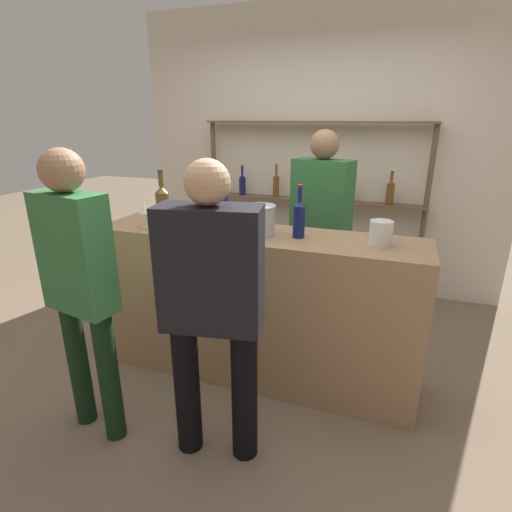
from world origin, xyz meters
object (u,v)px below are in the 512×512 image
ice_bucket (259,220)px  customer_center (212,300)px  counter_bottle_2 (163,206)px  wine_glass (145,209)px  customer_left (79,278)px  cork_jar (381,233)px  server_behind_counter (320,220)px  counter_bottle_3 (221,206)px  counter_bottle_1 (299,218)px  counter_bottle_0 (194,212)px

ice_bucket → customer_center: customer_center is taller
counter_bottle_2 → wine_glass: (-0.12, -0.02, -0.02)m
customer_left → cork_jar: bearing=-49.1°
customer_center → customer_left: bearing=86.0°
customer_center → server_behind_counter: (0.23, 1.50, 0.06)m
counter_bottle_3 → cork_jar: counter_bottle_3 is taller
counter_bottle_2 → ice_bucket: (0.67, 0.05, -0.05)m
wine_glass → server_behind_counter: server_behind_counter is taller
counter_bottle_1 → customer_center: (-0.24, -0.76, -0.25)m
wine_glass → counter_bottle_2: bearing=10.6°
counter_bottle_3 → server_behind_counter: size_ratio=0.22×
counter_bottle_2 → counter_bottle_3: counter_bottle_2 is taller
wine_glass → cork_jar: 1.53m
cork_jar → customer_center: bearing=-133.1°
counter_bottle_3 → server_behind_counter: (0.56, 0.66, -0.21)m
counter_bottle_1 → wine_glass: counter_bottle_1 is taller
customer_left → ice_bucket: bearing=-31.4°
cork_jar → customer_left: (-1.45, -0.86, -0.15)m
customer_center → counter_bottle_2: bearing=34.6°
ice_bucket → cork_jar: bearing=3.9°
customer_center → counter_bottle_3: bearing=10.5°
counter_bottle_2 → cork_jar: counter_bottle_2 is taller
counter_bottle_0 → ice_bucket: size_ratio=1.60×
ice_bucket → cork_jar: (0.73, 0.05, -0.03)m
server_behind_counter → customer_left: (-0.96, -1.59, -0.01)m
wine_glass → ice_bucket: 0.79m
wine_glass → cork_jar: size_ratio=1.16×
wine_glass → customer_left: customer_left is taller
cork_jar → server_behind_counter: 0.89m
ice_bucket → customer_center: 0.76m
customer_left → wine_glass: bearing=16.1°
ice_bucket → server_behind_counter: size_ratio=0.12×
counter_bottle_0 → counter_bottle_1: (0.68, 0.08, 0.00)m
ice_bucket → counter_bottle_1: bearing=8.2°
wine_glass → customer_center: bearing=-39.0°
counter_bottle_3 → counter_bottle_1: bearing=-8.9°
cork_jar → counter_bottle_3: bearing=176.0°
counter_bottle_3 → customer_center: bearing=-68.9°
counter_bottle_1 → wine_glass: bearing=-174.0°
server_behind_counter → wine_glass: bearing=-33.7°
ice_bucket → server_behind_counter: 0.83m
cork_jar → customer_left: 1.69m
counter_bottle_0 → cork_jar: bearing=4.4°
cork_jar → customer_center: 1.08m
counter_bottle_1 → customer_left: 1.29m
counter_bottle_0 → customer_center: 0.85m
counter_bottle_2 → server_behind_counter: server_behind_counter is taller
counter_bottle_3 → customer_left: 1.03m
wine_glass → customer_left: (0.08, -0.73, -0.21)m
wine_glass → cork_jar: bearing=4.7°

